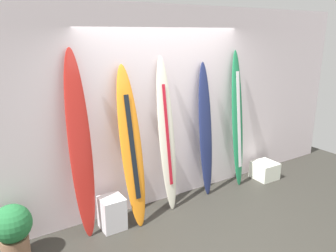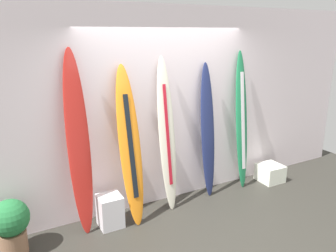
{
  "view_description": "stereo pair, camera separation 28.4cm",
  "coord_description": "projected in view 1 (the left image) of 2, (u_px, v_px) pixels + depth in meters",
  "views": [
    {
      "loc": [
        -2.43,
        -2.67,
        2.44
      ],
      "look_at": [
        -0.11,
        0.95,
        1.22
      ],
      "focal_mm": 35.55,
      "sensor_mm": 36.0,
      "label": 1
    },
    {
      "loc": [
        -2.19,
        -2.82,
        2.44
      ],
      "look_at": [
        -0.11,
        0.95,
        1.22
      ],
      "focal_mm": 35.55,
      "sensor_mm": 36.0,
      "label": 2
    }
  ],
  "objects": [
    {
      "name": "ground",
      "position": [
        217.0,
        239.0,
        4.1
      ],
      "size": [
        8.0,
        8.0,
        0.04
      ],
      "primitive_type": "cube",
      "color": "#2F2D27"
    },
    {
      "name": "potted_plant",
      "position": [
        13.0,
        230.0,
        3.59
      ],
      "size": [
        0.42,
        0.42,
        0.66
      ],
      "color": "brown",
      "rests_on": "ground"
    },
    {
      "name": "wall_back",
      "position": [
        161.0,
        107.0,
        4.76
      ],
      "size": [
        7.2,
        0.2,
        2.8
      ],
      "primitive_type": "cube",
      "color": "silver",
      "rests_on": "ground"
    },
    {
      "name": "display_block_left",
      "position": [
        112.0,
        213.0,
        4.25
      ],
      "size": [
        0.3,
        0.3,
        0.42
      ],
      "color": "silver",
      "rests_on": "ground"
    },
    {
      "name": "surfboard_emerald",
      "position": [
        237.0,
        121.0,
        5.29
      ],
      "size": [
        0.24,
        0.32,
        2.18
      ],
      "color": "#1D7647",
      "rests_on": "ground"
    },
    {
      "name": "surfboard_navy",
      "position": [
        205.0,
        132.0,
        4.98
      ],
      "size": [
        0.25,
        0.28,
        2.03
      ],
      "color": "navy",
      "rests_on": "ground"
    },
    {
      "name": "surfboard_sunset",
      "position": [
        131.0,
        148.0,
        4.21
      ],
      "size": [
        0.29,
        0.49,
        2.07
      ],
      "color": "orange",
      "rests_on": "ground"
    },
    {
      "name": "surfboard_ivory",
      "position": [
        167.0,
        136.0,
        4.57
      ],
      "size": [
        0.25,
        0.36,
        2.14
      ],
      "color": "silver",
      "rests_on": "ground"
    },
    {
      "name": "display_block_center",
      "position": [
        265.0,
        170.0,
        5.73
      ],
      "size": [
        0.39,
        0.39,
        0.28
      ],
      "color": "white",
      "rests_on": "ground"
    },
    {
      "name": "surfboard_crimson",
      "position": [
        80.0,
        146.0,
        3.92
      ],
      "size": [
        0.28,
        0.33,
        2.28
      ],
      "color": "red",
      "rests_on": "ground"
    }
  ]
}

